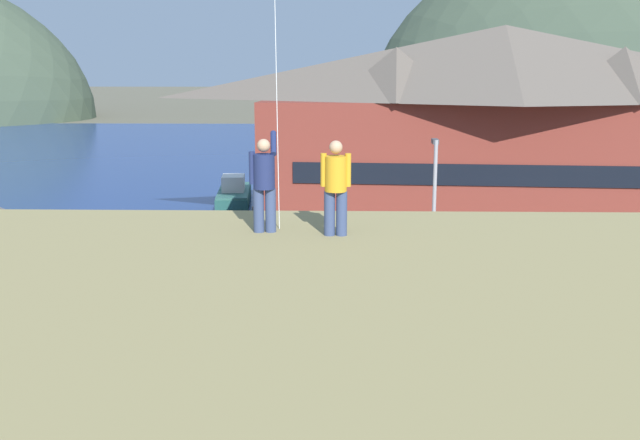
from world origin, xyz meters
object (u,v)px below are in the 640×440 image
(moored_boat_wharfside, at_px, (234,194))
(wharf_dock, at_px, (283,198))
(parked_car_front_row_red, at_px, (474,301))
(person_companion, at_px, (336,185))
(parking_light_pole, at_px, (434,207))
(person_kite_flyer, at_px, (264,182))
(parked_car_lone_by_shed, at_px, (234,354))
(parked_car_mid_row_center, at_px, (425,357))
(harbor_lodge, at_px, (501,129))
(parked_car_back_row_right, at_px, (241,299))
(parked_car_back_row_left, at_px, (639,307))
(parked_car_corner_spot, at_px, (84,384))

(moored_boat_wharfside, bearing_deg, wharf_dock, 14.06)
(parked_car_front_row_red, height_order, person_companion, person_companion)
(parking_light_pole, relative_size, person_kite_flyer, 3.63)
(parked_car_lone_by_shed, xyz_separation_m, parked_car_mid_row_center, (5.90, -0.05, 0.00))
(harbor_lodge, distance_m, person_kite_flyer, 29.54)
(person_kite_flyer, bearing_deg, person_companion, -10.65)
(parked_car_back_row_right, height_order, parked_car_back_row_left, same)
(harbor_lodge, relative_size, parked_car_back_row_left, 6.58)
(parked_car_back_row_right, height_order, parking_light_pole, parking_light_pole)
(parked_car_mid_row_center, relative_size, person_kite_flyer, 2.33)
(harbor_lodge, bearing_deg, parked_car_mid_row_center, -107.90)
(person_kite_flyer, bearing_deg, parked_car_front_row_red, 63.44)
(wharf_dock, relative_size, parked_car_mid_row_center, 2.51)
(person_companion, bearing_deg, parked_car_back_row_left, 48.91)
(parked_car_lone_by_shed, xyz_separation_m, parked_car_corner_spot, (-3.94, -2.23, 0.00))
(parked_car_corner_spot, bearing_deg, parked_car_back_row_left, 21.13)
(parked_car_lone_by_shed, bearing_deg, parked_car_back_row_left, 18.64)
(harbor_lodge, relative_size, parking_light_pole, 4.23)
(parked_car_lone_by_shed, distance_m, parked_car_mid_row_center, 5.90)
(moored_boat_wharfside, bearing_deg, person_companion, -78.97)
(parked_car_mid_row_center, relative_size, parked_car_front_row_red, 1.01)
(parked_car_back_row_left, distance_m, person_companion, 18.43)
(moored_boat_wharfside, height_order, person_companion, person_companion)
(parked_car_corner_spot, height_order, person_companion, person_companion)
(parked_car_mid_row_center, distance_m, parked_car_corner_spot, 10.08)
(parked_car_lone_by_shed, bearing_deg, moored_boat_wharfside, 98.09)
(parked_car_back_row_right, relative_size, parked_car_front_row_red, 0.99)
(parked_car_back_row_right, distance_m, parked_car_back_row_left, 14.95)
(parked_car_back_row_left, bearing_deg, moored_boat_wharfside, 126.77)
(parked_car_mid_row_center, bearing_deg, parking_light_pole, 81.50)
(parked_car_corner_spot, relative_size, parked_car_front_row_red, 0.99)
(parked_car_back_row_right, height_order, parked_car_lone_by_shed, same)
(parked_car_corner_spot, distance_m, person_kite_flyer, 10.47)
(harbor_lodge, height_order, parking_light_pole, harbor_lodge)
(harbor_lodge, height_order, moored_boat_wharfside, harbor_lodge)
(parking_light_pole, bearing_deg, person_kite_flyer, -107.92)
(wharf_dock, distance_m, person_kite_flyer, 39.34)
(wharf_dock, relative_size, parked_car_back_row_right, 2.56)
(parking_light_pole, bearing_deg, parked_car_mid_row_center, -98.50)
(parked_car_corner_spot, height_order, person_kite_flyer, person_kite_flyer)
(parked_car_lone_by_shed, xyz_separation_m, parked_car_back_row_left, (14.43, 4.87, 0.00))
(parked_car_front_row_red, relative_size, person_companion, 2.47)
(harbor_lodge, relative_size, person_companion, 16.35)
(parking_light_pole, xyz_separation_m, person_kite_flyer, (-5.42, -16.76, 3.78))
(harbor_lodge, bearing_deg, parked_car_lone_by_shed, -121.90)
(parked_car_mid_row_center, bearing_deg, parked_car_corner_spot, -167.51)
(parked_car_back_row_right, xyz_separation_m, parked_car_lone_by_shed, (0.51, -5.37, 0.00))
(harbor_lodge, distance_m, parked_car_front_row_red, 15.79)
(parked_car_front_row_red, distance_m, person_kite_flyer, 16.23)
(moored_boat_wharfside, height_order, parked_car_lone_by_shed, moored_boat_wharfside)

